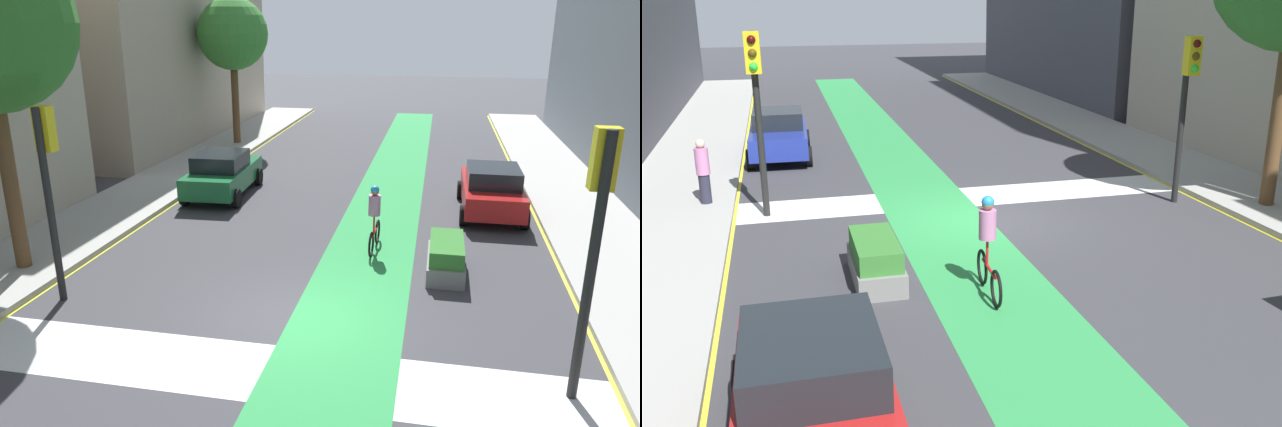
% 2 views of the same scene
% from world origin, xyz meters
% --- Properties ---
extents(ground_plane, '(120.00, 120.00, 0.00)m').
position_xyz_m(ground_plane, '(0.00, 0.00, 0.00)').
color(ground_plane, '#38383D').
extents(bike_lane_paint, '(2.40, 60.00, 0.01)m').
position_xyz_m(bike_lane_paint, '(1.13, 0.00, 0.00)').
color(bike_lane_paint, '#2D8C47').
rests_on(bike_lane_paint, ground_plane).
extents(crosswalk_band, '(12.00, 1.80, 0.01)m').
position_xyz_m(crosswalk_band, '(0.00, -2.00, 0.00)').
color(crosswalk_band, silver).
rests_on(crosswalk_band, ground_plane).
extents(curb_stripe_left, '(0.16, 60.00, 0.01)m').
position_xyz_m(curb_stripe_left, '(-6.00, 0.00, 0.01)').
color(curb_stripe_left, yellow).
rests_on(curb_stripe_left, ground_plane).
extents(curb_stripe_right, '(0.16, 60.00, 0.01)m').
position_xyz_m(curb_stripe_right, '(6.00, 0.00, 0.01)').
color(curb_stripe_right, yellow).
rests_on(curb_stripe_right, ground_plane).
extents(traffic_signal_near_right, '(0.35, 0.52, 4.47)m').
position_xyz_m(traffic_signal_near_right, '(5.19, -1.56, 3.13)').
color(traffic_signal_near_right, black).
rests_on(traffic_signal_near_right, ground_plane).
extents(traffic_signal_near_left, '(0.35, 0.52, 4.30)m').
position_xyz_m(traffic_signal_near_left, '(-5.28, -0.03, 3.01)').
color(traffic_signal_near_left, black).
rests_on(traffic_signal_near_left, ground_plane).
extents(car_green_left_far, '(2.18, 4.28, 1.57)m').
position_xyz_m(car_green_left_far, '(-4.72, 8.54, 0.80)').
color(car_green_left_far, '#196033').
rests_on(car_green_left_far, ground_plane).
extents(car_red_right_far, '(2.03, 4.21, 1.57)m').
position_xyz_m(car_red_right_far, '(4.56, 8.27, 0.80)').
color(car_red_right_far, '#A51919').
rests_on(car_red_right_far, ground_plane).
extents(cyclist_in_lane, '(0.32, 1.73, 1.86)m').
position_xyz_m(cyclist_in_lane, '(1.21, 4.20, 0.97)').
color(cyclist_in_lane, black).
rests_on(cyclist_in_lane, ground_plane).
extents(street_tree_far, '(3.42, 3.42, 6.99)m').
position_xyz_m(street_tree_far, '(-7.23, 17.23, 5.39)').
color(street_tree_far, brown).
rests_on(street_tree_far, sidewalk_left).
extents(median_planter, '(0.90, 2.07, 0.85)m').
position_xyz_m(median_planter, '(3.13, 3.08, 0.40)').
color(median_planter, slate).
rests_on(median_planter, ground_plane).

